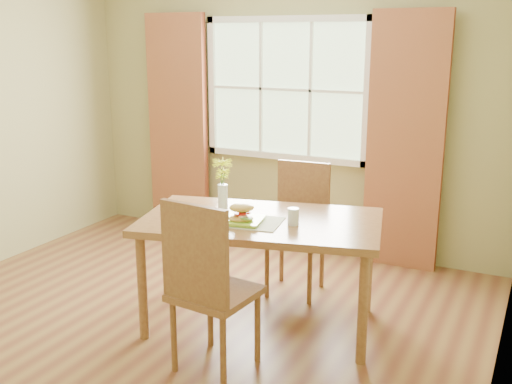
{
  "coord_description": "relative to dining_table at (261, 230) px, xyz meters",
  "views": [
    {
      "loc": [
        2.25,
        -3.27,
        1.99
      ],
      "look_at": [
        0.54,
        0.16,
        0.98
      ],
      "focal_mm": 42.0,
      "sensor_mm": 36.0,
      "label": 1
    }
  ],
  "objects": [
    {
      "name": "window",
      "position": [
        -0.55,
        1.66,
        0.8
      ],
      "size": [
        1.62,
        0.06,
        1.32
      ],
      "color": "#A7C696",
      "rests_on": "room"
    },
    {
      "name": "flower_vase",
      "position": [
        -0.35,
        0.1,
        0.3
      ],
      "size": [
        0.15,
        0.15,
        0.36
      ],
      "color": "silver",
      "rests_on": "dining_table"
    },
    {
      "name": "dining_table",
      "position": [
        0.0,
        0.0,
        0.0
      ],
      "size": [
        1.77,
        1.26,
        0.78
      ],
      "rotation": [
        0.0,
        0.0,
        0.24
      ],
      "color": "olive",
      "rests_on": "room"
    },
    {
      "name": "water_glass",
      "position": [
        0.25,
        -0.02,
        0.13
      ],
      "size": [
        0.07,
        0.07,
        0.11
      ],
      "color": "silver",
      "rests_on": "dining_table"
    },
    {
      "name": "curtain_left",
      "position": [
        -1.7,
        1.57,
        0.4
      ],
      "size": [
        0.65,
        0.08,
        2.2
      ],
      "primitive_type": "cube",
      "color": "maroon",
      "rests_on": "room"
    },
    {
      "name": "plate",
      "position": [
        -0.07,
        -0.14,
        0.09
      ],
      "size": [
        0.31,
        0.31,
        0.01
      ],
      "primitive_type": "cube",
      "rotation": [
        0.0,
        0.0,
        0.19
      ],
      "color": "#97D134",
      "rests_on": "placemat"
    },
    {
      "name": "curtain_right",
      "position": [
        0.6,
        1.57,
        0.4
      ],
      "size": [
        0.65,
        0.08,
        2.2
      ],
      "primitive_type": "cube",
      "color": "maroon",
      "rests_on": "room"
    },
    {
      "name": "placemat",
      "position": [
        -0.05,
        -0.11,
        0.08
      ],
      "size": [
        0.5,
        0.4,
        0.01
      ],
      "primitive_type": "cube",
      "rotation": [
        0.0,
        0.0,
        0.17
      ],
      "color": "beige",
      "rests_on": "dining_table"
    },
    {
      "name": "chair_far",
      "position": [
        -0.01,
        0.71,
        -0.14
      ],
      "size": [
        0.46,
        0.46,
        1.03
      ],
      "rotation": [
        0.0,
        0.0,
        0.08
      ],
      "color": "brown",
      "rests_on": "room"
    },
    {
      "name": "chair_near",
      "position": [
        -0.01,
        -0.71,
        -0.11
      ],
      "size": [
        0.5,
        0.5,
        1.09
      ],
      "rotation": [
        0.0,
        0.0,
        -0.11
      ],
      "color": "brown",
      "rests_on": "room"
    },
    {
      "name": "croissant_sandwich",
      "position": [
        -0.06,
        -0.17,
        0.16
      ],
      "size": [
        0.2,
        0.18,
        0.13
      ],
      "rotation": [
        0.0,
        0.0,
        0.54
      ],
      "color": "#EAB850",
      "rests_on": "plate"
    },
    {
      "name": "room",
      "position": [
        -0.55,
        -0.21,
        0.65
      ],
      "size": [
        4.24,
        3.84,
        2.74
      ],
      "color": "brown",
      "rests_on": "ground"
    }
  ]
}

